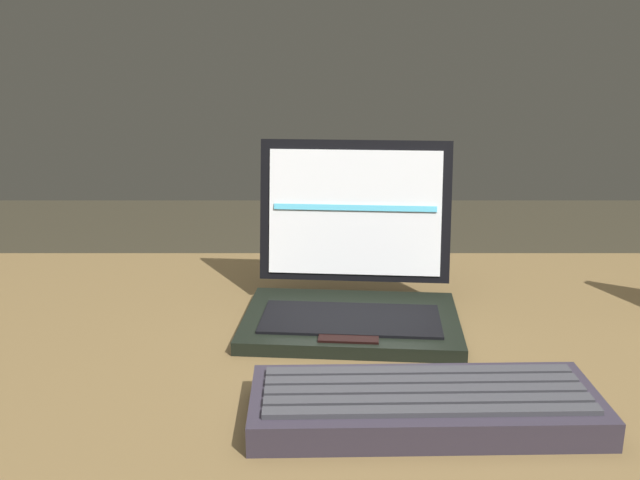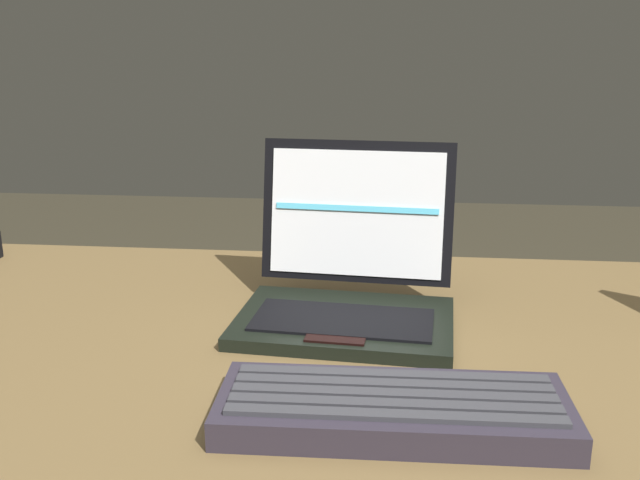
{
  "view_description": "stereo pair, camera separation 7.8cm",
  "coord_description": "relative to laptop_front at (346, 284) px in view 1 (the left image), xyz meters",
  "views": [
    {
      "loc": [
        0.0,
        -0.68,
        1.06
      ],
      "look_at": [
        0.01,
        0.07,
        0.85
      ],
      "focal_mm": 39.8,
      "sensor_mm": 36.0,
      "label": 1
    },
    {
      "loc": [
        0.08,
        -0.68,
        1.06
      ],
      "look_at": [
        0.01,
        0.07,
        0.85
      ],
      "focal_mm": 39.8,
      "sensor_mm": 36.0,
      "label": 2
    }
  ],
  "objects": [
    {
      "name": "external_keyboard",
      "position": [
        0.05,
        -0.23,
        -0.03
      ],
      "size": [
        0.3,
        0.12,
        0.03
      ],
      "color": "#2D2733",
      "rests_on": "desk"
    },
    {
      "name": "laptop_front",
      "position": [
        0.0,
        0.0,
        0.0
      ],
      "size": [
        0.25,
        0.22,
        0.2
      ],
      "color": "black",
      "rests_on": "desk"
    },
    {
      "name": "desk",
      "position": [
        -0.04,
        -0.09,
        -0.12
      ],
      "size": [
        1.44,
        0.7,
        0.74
      ],
      "color": "brown",
      "rests_on": "ground"
    }
  ]
}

